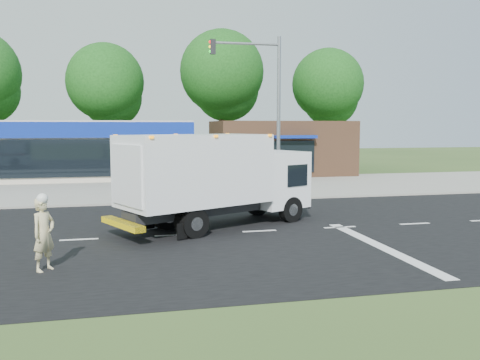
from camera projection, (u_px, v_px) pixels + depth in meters
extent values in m
plane|color=#385123|center=(259.00, 231.00, 17.62)|extent=(120.00, 120.00, 0.00)
cube|color=black|center=(259.00, 231.00, 17.62)|extent=(60.00, 14.00, 0.02)
cube|color=gray|center=(217.00, 197.00, 25.57)|extent=(60.00, 2.40, 0.12)
cube|color=gray|center=(201.00, 185.00, 31.20)|extent=(60.00, 9.00, 0.02)
cube|color=silver|center=(79.00, 239.00, 16.30)|extent=(1.20, 0.15, 0.01)
cube|color=silver|center=(173.00, 235.00, 16.96)|extent=(1.20, 0.15, 0.01)
cube|color=silver|center=(259.00, 231.00, 17.62)|extent=(1.20, 0.15, 0.01)
cube|color=silver|center=(340.00, 227.00, 18.28)|extent=(1.20, 0.15, 0.01)
cube|color=silver|center=(415.00, 224.00, 18.94)|extent=(1.20, 0.15, 0.01)
cube|color=silver|center=(380.00, 246.00, 15.37)|extent=(0.40, 7.00, 0.01)
cube|color=black|center=(195.00, 210.00, 17.73)|extent=(5.05, 3.14, 0.36)
cube|color=white|center=(273.00, 179.00, 19.88)|extent=(2.80, 2.87, 2.15)
cube|color=black|center=(291.00, 172.00, 20.46)|extent=(0.98, 1.82, 0.92)
cube|color=white|center=(195.00, 169.00, 17.58)|extent=(5.67, 4.43, 2.40)
cube|color=silver|center=(127.00, 175.00, 15.99)|extent=(0.94, 1.87, 1.94)
cube|color=yellow|center=(122.00, 224.00, 16.04)|extent=(1.39, 2.37, 0.18)
cube|color=orange|center=(195.00, 135.00, 17.45)|extent=(5.50, 4.37, 0.08)
cylinder|color=black|center=(258.00, 203.00, 20.79)|extent=(1.02, 0.70, 0.98)
cylinder|color=black|center=(291.00, 209.00, 19.27)|extent=(1.02, 0.70, 0.98)
cylinder|color=black|center=(163.00, 215.00, 18.11)|extent=(1.02, 0.70, 0.98)
cylinder|color=black|center=(194.00, 223.00, 16.52)|extent=(1.02, 0.70, 0.98)
imported|color=#CCBB88|center=(44.00, 234.00, 12.75)|extent=(0.77, 0.81, 1.87)
sphere|color=white|center=(42.00, 199.00, 12.65)|extent=(0.28, 0.28, 0.28)
cube|color=beige|center=(58.00, 150.00, 34.83)|extent=(18.00, 6.00, 4.00)
cube|color=navy|center=(51.00, 130.00, 31.72)|extent=(18.00, 0.30, 1.00)
cube|color=black|center=(52.00, 159.00, 31.91)|extent=(17.00, 0.12, 2.40)
cube|color=#382316|center=(281.00, 148.00, 38.34)|extent=(10.00, 6.00, 4.00)
cube|color=navy|center=(294.00, 137.00, 35.24)|extent=(3.00, 1.20, 0.20)
cube|color=black|center=(294.00, 157.00, 35.44)|extent=(3.00, 0.12, 2.20)
cylinder|color=gray|center=(279.00, 119.00, 25.23)|extent=(0.18, 0.18, 8.00)
cylinder|color=gray|center=(245.00, 44.00, 24.47)|extent=(3.40, 0.12, 0.12)
cube|color=black|center=(213.00, 47.00, 24.14)|extent=(0.25, 0.25, 0.70)
cylinder|color=#332114|center=(106.00, 128.00, 43.09)|extent=(0.56, 0.56, 6.86)
sphere|color=#144413|center=(105.00, 82.00, 42.68)|extent=(6.47, 6.47, 6.47)
sphere|color=#144413|center=(112.00, 97.00, 43.41)|extent=(5.10, 5.10, 5.10)
cylinder|color=#332114|center=(222.00, 123.00, 45.24)|extent=(0.56, 0.56, 7.84)
sphere|color=#144413|center=(222.00, 72.00, 44.76)|extent=(7.39, 7.39, 7.39)
sphere|color=#144413|center=(226.00, 89.00, 45.51)|extent=(5.82, 5.82, 5.82)
cylinder|color=#332114|center=(327.00, 127.00, 47.48)|extent=(0.56, 0.56, 7.00)
sphere|color=#144413|center=(328.00, 84.00, 47.05)|extent=(6.60, 6.60, 6.60)
sphere|color=#144413|center=(330.00, 99.00, 47.78)|extent=(5.20, 5.20, 5.20)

